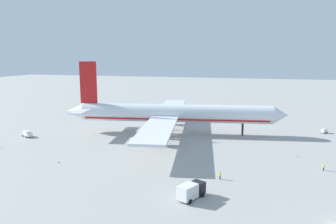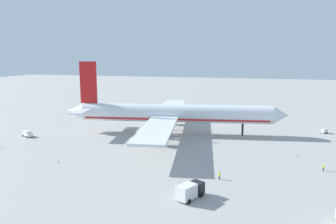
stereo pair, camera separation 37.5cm
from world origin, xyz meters
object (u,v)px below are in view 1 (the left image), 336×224
object	(u,v)px
service_truck_2	(191,190)
traffic_cone_3	(297,156)
ground_worker_1	(324,167)
traffic_cone_2	(59,162)
service_van	(27,134)
ground_worker_0	(220,175)
traffic_cone_0	(263,116)
baggage_cart_0	(324,131)
traffic_cone_1	(290,118)
airliner	(171,114)

from	to	relation	value
service_truck_2	traffic_cone_3	size ratio (longest dim) A/B	11.96
ground_worker_1	traffic_cone_3	distance (m)	10.87
traffic_cone_3	traffic_cone_2	bearing A→B (deg)	-159.18
service_van	ground_worker_0	distance (m)	69.69
service_van	traffic_cone_0	world-z (taller)	service_van
baggage_cart_0	ground_worker_0	distance (m)	61.19
ground_worker_1	service_van	bearing A→B (deg)	174.90
ground_worker_1	traffic_cone_1	size ratio (longest dim) A/B	3.07
traffic_cone_2	baggage_cart_0	bearing A→B (deg)	37.51
ground_worker_0	traffic_cone_2	size ratio (longest dim) A/B	3.12
airliner	ground_worker_0	xyz separation A→B (m)	(21.73, -38.29, -6.10)
service_van	ground_worker_1	world-z (taller)	service_van
airliner	traffic_cone_1	size ratio (longest dim) A/B	141.24
airliner	traffic_cone_0	world-z (taller)	airliner
traffic_cone_0	baggage_cart_0	bearing A→B (deg)	-53.34
baggage_cart_0	service_van	bearing A→B (deg)	-160.91
baggage_cart_0	traffic_cone_3	distance (m)	33.68
service_truck_2	traffic_cone_3	bearing A→B (deg)	56.64
service_van	ground_worker_1	size ratio (longest dim) A/B	2.76
traffic_cone_1	traffic_cone_3	bearing A→B (deg)	-92.27
ground_worker_0	baggage_cart_0	bearing A→B (deg)	61.07
traffic_cone_0	traffic_cone_1	world-z (taller)	same
baggage_cart_0	traffic_cone_1	distance (m)	26.58
traffic_cone_1	traffic_cone_3	xyz separation A→B (m)	(-2.24, -56.43, 0.00)
ground_worker_1	traffic_cone_1	xyz separation A→B (m)	(-2.58, 66.15, -0.58)
baggage_cart_0	traffic_cone_2	world-z (taller)	baggage_cart_0
traffic_cone_1	baggage_cart_0	bearing A→B (deg)	-69.18
baggage_cart_0	traffic_cone_3	xyz separation A→B (m)	(-11.69, -31.58, -0.54)
service_truck_2	traffic_cone_0	world-z (taller)	service_truck_2
ground_worker_0	traffic_cone_1	distance (m)	80.95
airliner	service_truck_2	xyz separation A→B (m)	(17.67, -49.70, -5.32)
ground_worker_0	ground_worker_1	xyz separation A→B (m)	(22.73, 12.24, -0.01)
service_van	traffic_cone_2	world-z (taller)	service_van
service_van	ground_worker_0	size ratio (longest dim) A/B	2.72
traffic_cone_0	ground_worker_1	bearing A→B (deg)	-78.68
baggage_cart_0	traffic_cone_1	world-z (taller)	baggage_cart_0
ground_worker_1	traffic_cone_3	world-z (taller)	ground_worker_1
baggage_cart_0	ground_worker_0	xyz separation A→B (m)	(-29.60, -53.56, 0.05)
traffic_cone_2	traffic_cone_3	bearing A→B (deg)	20.82
ground_worker_0	traffic_cone_3	xyz separation A→B (m)	(17.92, 21.97, -0.60)
ground_worker_0	traffic_cone_1	bearing A→B (deg)	75.58
service_van	ground_worker_0	xyz separation A→B (m)	(66.69, -20.22, -0.16)
service_truck_2	traffic_cone_3	distance (m)	39.99
service_van	baggage_cart_0	size ratio (longest dim) A/B	1.81
service_truck_2	traffic_cone_3	xyz separation A→B (m)	(21.98, 33.38, -1.39)
service_truck_2	baggage_cart_0	bearing A→B (deg)	62.61
ground_worker_1	traffic_cone_3	bearing A→B (deg)	116.35
baggage_cart_0	ground_worker_1	bearing A→B (deg)	-99.44
service_truck_2	traffic_cone_1	bearing A→B (deg)	74.91
baggage_cart_0	ground_worker_1	xyz separation A→B (m)	(-6.87, -41.31, 0.04)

